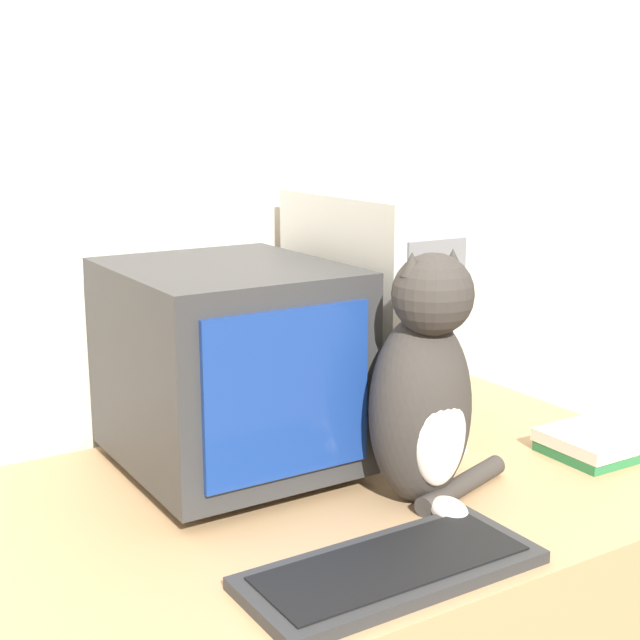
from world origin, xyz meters
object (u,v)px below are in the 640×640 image
at_px(computer_tower, 370,316).
at_px(keyboard, 391,569).
at_px(cat, 425,392).
at_px(pen, 300,567).
at_px(book_stack, 592,444).
at_px(crt_monitor, 229,366).

height_order(computer_tower, keyboard, computer_tower).
bearing_deg(cat, keyboard, -133.18).
distance_m(computer_tower, cat, 0.34).
bearing_deg(cat, pen, -158.20).
distance_m(book_stack, pen, 0.69).
xyz_separation_m(keyboard, cat, (0.19, 0.17, 0.18)).
xyz_separation_m(computer_tower, pen, (-0.40, -0.40, -0.23)).
bearing_deg(keyboard, crt_monitor, 92.26).
bearing_deg(crt_monitor, cat, -54.75).
bearing_deg(book_stack, computer_tower, 131.00).
bearing_deg(computer_tower, pen, -134.81).
bearing_deg(keyboard, book_stack, 15.71).
height_order(computer_tower, cat, computer_tower).
bearing_deg(keyboard, cat, 41.91).
distance_m(cat, pen, 0.35).
relative_size(keyboard, book_stack, 2.60).
xyz_separation_m(keyboard, pen, (-0.10, 0.08, -0.01)).
distance_m(computer_tower, pen, 0.62).
bearing_deg(book_stack, keyboard, -164.29).
xyz_separation_m(cat, book_stack, (0.40, -0.00, -0.17)).
distance_m(keyboard, cat, 0.31).
height_order(keyboard, book_stack, book_stack).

